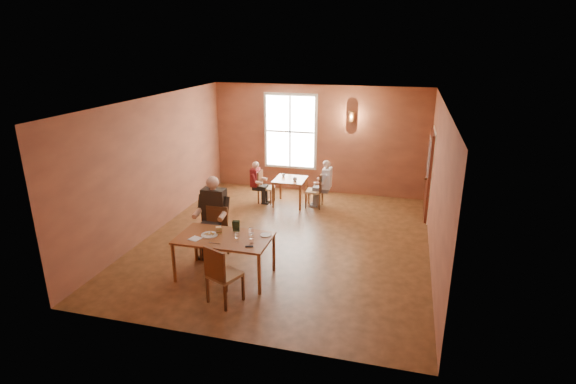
% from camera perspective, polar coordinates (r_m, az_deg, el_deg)
% --- Properties ---
extents(ground, '(6.00, 7.00, 0.01)m').
position_cam_1_polar(ground, '(9.80, -0.30, -6.19)').
color(ground, brown).
rests_on(ground, ground).
extents(wall_back, '(6.00, 0.04, 3.00)m').
position_cam_1_polar(wall_back, '(12.58, 3.89, 6.62)').
color(wall_back, brown).
rests_on(wall_back, ground).
extents(wall_front, '(6.00, 0.04, 3.00)m').
position_cam_1_polar(wall_front, '(6.18, -8.92, -6.72)').
color(wall_front, brown).
rests_on(wall_front, ground).
extents(wall_left, '(0.04, 7.00, 3.00)m').
position_cam_1_polar(wall_left, '(10.44, -16.45, 3.36)').
color(wall_left, brown).
rests_on(wall_left, ground).
extents(wall_right, '(0.04, 7.00, 3.00)m').
position_cam_1_polar(wall_right, '(9.00, 18.45, 0.74)').
color(wall_right, brown).
rests_on(wall_right, ground).
extents(ceiling, '(6.00, 7.00, 0.04)m').
position_cam_1_polar(ceiling, '(8.96, -0.34, 11.49)').
color(ceiling, white).
rests_on(ceiling, wall_back).
extents(window, '(1.36, 0.10, 1.96)m').
position_cam_1_polar(window, '(12.67, 0.28, 7.67)').
color(window, white).
rests_on(window, wall_back).
extents(door, '(0.12, 1.04, 2.10)m').
position_cam_1_polar(door, '(11.32, 17.39, 2.07)').
color(door, maroon).
rests_on(door, ground).
extents(wall_sconce, '(0.16, 0.16, 0.28)m').
position_cam_1_polar(wall_sconce, '(12.22, 8.07, 9.46)').
color(wall_sconce, brown).
rests_on(wall_sconce, wall_back).
extents(main_table, '(1.68, 0.94, 0.79)m').
position_cam_1_polar(main_table, '(8.33, -8.01, -8.14)').
color(main_table, brown).
rests_on(main_table, ground).
extents(chair_diner_main, '(0.45, 0.45, 1.02)m').
position_cam_1_polar(chair_diner_main, '(9.00, -9.40, -5.27)').
color(chair_diner_main, brown).
rests_on(chair_diner_main, ground).
extents(diner_main, '(0.62, 0.62, 1.54)m').
position_cam_1_polar(diner_main, '(8.87, -9.57, -3.80)').
color(diner_main, black).
rests_on(diner_main, ground).
extents(chair_empty, '(0.60, 0.60, 1.03)m').
position_cam_1_polar(chair_empty, '(7.52, -8.05, -10.24)').
color(chair_empty, '#502817').
rests_on(chair_empty, ground).
extents(plate_food, '(0.39, 0.39, 0.04)m').
position_cam_1_polar(plate_food, '(8.25, -9.95, -5.33)').
color(plate_food, silver).
rests_on(plate_food, main_table).
extents(sandwich, '(0.13, 0.13, 0.12)m').
position_cam_1_polar(sandwich, '(8.27, -8.78, -4.90)').
color(sandwich, tan).
rests_on(sandwich, main_table).
extents(goblet_a, '(0.10, 0.10, 0.21)m').
position_cam_1_polar(goblet_a, '(8.01, -4.73, -5.19)').
color(goblet_a, silver).
rests_on(goblet_a, main_table).
extents(goblet_b, '(0.11, 0.11, 0.21)m').
position_cam_1_polar(goblet_b, '(7.82, -4.68, -5.81)').
color(goblet_b, white).
rests_on(goblet_b, main_table).
extents(goblet_c, '(0.10, 0.10, 0.20)m').
position_cam_1_polar(goblet_c, '(7.89, -6.51, -5.70)').
color(goblet_c, white).
rests_on(goblet_c, main_table).
extents(menu_stand, '(0.14, 0.09, 0.21)m').
position_cam_1_polar(menu_stand, '(8.31, -6.61, -4.32)').
color(menu_stand, '#28422C').
rests_on(menu_stand, main_table).
extents(knife, '(0.22, 0.03, 0.00)m').
position_cam_1_polar(knife, '(7.94, -9.31, -6.44)').
color(knife, silver).
rests_on(knife, main_table).
extents(napkin, '(0.24, 0.24, 0.01)m').
position_cam_1_polar(napkin, '(8.17, -11.72, -5.82)').
color(napkin, white).
rests_on(napkin, main_table).
extents(side_plate, '(0.24, 0.24, 0.02)m').
position_cam_1_polar(side_plate, '(8.15, -2.86, -5.48)').
color(side_plate, white).
rests_on(side_plate, main_table).
extents(sunglasses, '(0.14, 0.08, 0.02)m').
position_cam_1_polar(sunglasses, '(7.74, -4.93, -6.89)').
color(sunglasses, black).
rests_on(sunglasses, main_table).
extents(second_table, '(0.80, 0.80, 0.70)m').
position_cam_1_polar(second_table, '(11.79, 0.26, 0.04)').
color(second_table, brown).
rests_on(second_table, ground).
extents(chair_diner_white, '(0.40, 0.40, 0.90)m').
position_cam_1_polar(chair_diner_white, '(11.62, 3.36, 0.23)').
color(chair_diner_white, '#442311').
rests_on(chair_diner_white, ground).
extents(diner_white, '(0.48, 0.48, 1.20)m').
position_cam_1_polar(diner_white, '(11.57, 3.52, 0.93)').
color(diner_white, silver).
rests_on(diner_white, ground).
extents(chair_diner_maroon, '(0.38, 0.38, 0.86)m').
position_cam_1_polar(chair_diner_maroon, '(11.94, -2.76, 0.65)').
color(chair_diner_maroon, '#53321B').
rests_on(chair_diner_maroon, ground).
extents(diner_maroon, '(0.44, 0.44, 1.09)m').
position_cam_1_polar(diner_maroon, '(11.91, -2.90, 1.18)').
color(diner_maroon, '#51141D').
rests_on(diner_maroon, ground).
extents(cup_a, '(0.14, 0.14, 0.08)m').
position_cam_1_polar(cup_a, '(11.50, 0.89, 1.62)').
color(cup_a, silver).
rests_on(cup_a, second_table).
extents(cup_b, '(0.11, 0.11, 0.08)m').
position_cam_1_polar(cup_b, '(11.86, -0.58, 2.15)').
color(cup_b, silver).
rests_on(cup_b, second_table).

